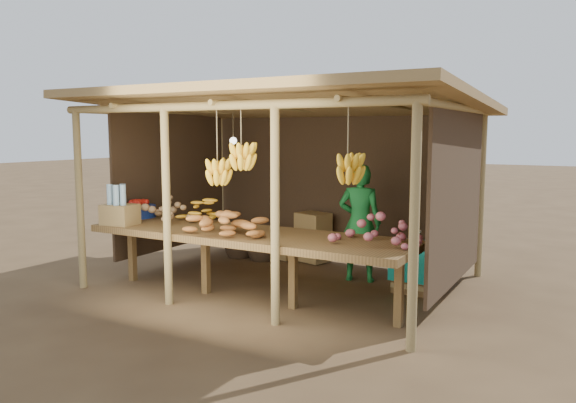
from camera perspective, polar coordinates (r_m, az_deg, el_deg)
The scene contains 13 objects.
ground at distance 7.38m, azimuth 0.00°, elevation -8.12°, with size 60.00×60.00×0.00m, color brown.
stall_structure at distance 7.04m, azimuth 0.58°, elevation 6.88°, with size 4.70×3.50×2.43m.
counter at distance 6.42m, azimuth -4.18°, elevation -3.66°, with size 3.90×1.05×0.80m.
potato_heap at distance 7.27m, azimuth -12.75°, elevation -0.63°, with size 0.91×0.55×0.36m, color #94724C, non-canonical shape.
sweet_potato_heap at distance 6.20m, azimuth -6.39°, elevation -1.81°, with size 1.02×0.61×0.36m, color #A5622A, non-canonical shape.
onion_heap at distance 5.77m, azimuth 9.09°, elevation -2.51°, with size 0.90×0.54×0.36m, color #BC5B64, non-canonical shape.
banana_pile at distance 7.27m, azimuth -8.63°, elevation -0.61°, with size 0.55×0.33×0.35m, color yellow, non-canonical shape.
tomato_basin at distance 7.77m, azimuth -14.96°, elevation -0.83°, with size 0.46×0.46×0.24m.
bottle_box at distance 7.19m, azimuth -16.72°, elevation -0.76°, with size 0.43×0.36×0.50m.
vendor at distance 7.33m, azimuth 7.31°, elevation -2.15°, with size 0.56×0.37×1.53m, color #1A7631.
tarp_crate at distance 7.04m, azimuth 13.33°, elevation -6.40°, with size 0.65×0.56×0.77m.
carton_stack at distance 8.47m, azimuth 1.56°, elevation -3.92°, with size 1.02×0.45×0.72m.
burlap_sacks at distance 8.64m, azimuth -3.84°, elevation -4.03°, with size 0.88×0.46×0.63m.
Camera 1 is at (3.50, -6.20, 1.93)m, focal length 35.00 mm.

